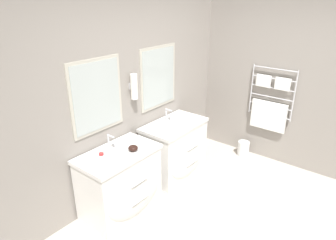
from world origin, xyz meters
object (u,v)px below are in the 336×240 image
vanity_left (122,182)px  vanity_right (176,149)px  amenity_bowl (133,148)px  toiletry_bottle (102,160)px  waste_bin (243,148)px

vanity_left → vanity_right: 1.06m
amenity_bowl → vanity_right: bearing=4.8°
toiletry_bottle → amenity_bowl: (0.43, -0.02, -0.04)m
vanity_left → toiletry_bottle: size_ratio=6.26×
waste_bin → vanity_left: bearing=166.2°
vanity_right → toiletry_bottle: (-1.36, -0.06, 0.46)m
vanity_left → toiletry_bottle: bearing=-169.4°
vanity_right → toiletry_bottle: toiletry_bottle is taller
vanity_left → amenity_bowl: bearing=-30.2°
toiletry_bottle → amenity_bowl: bearing=-3.0°
vanity_left → waste_bin: vanity_left is taller
vanity_right → amenity_bowl: (-0.92, -0.08, 0.43)m
amenity_bowl → waste_bin: amenity_bowl is taller
waste_bin → vanity_right: bearing=154.6°
vanity_right → amenity_bowl: size_ratio=8.37×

